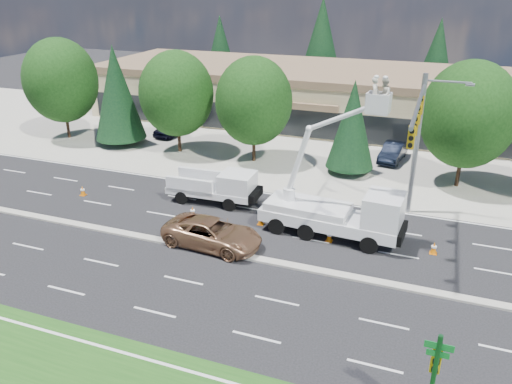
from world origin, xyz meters
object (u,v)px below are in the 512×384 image
at_px(signal_mast, 417,131).
at_px(street_sign_pole, 434,373).
at_px(minivan, 212,233).
at_px(utility_pickup, 218,190).
at_px(bucket_truck, 343,205).

relative_size(signal_mast, street_sign_pole, 2.54).
xyz_separation_m(street_sign_pole, minivan, (-12.12, 9.00, -1.65)).
distance_m(street_sign_pole, minivan, 15.19).
height_order(utility_pickup, minivan, utility_pickup).
bearing_deg(signal_mast, street_sign_pole, -82.73).
bearing_deg(utility_pickup, minivan, -70.30).
xyz_separation_m(bucket_truck, minivan, (-6.70, -3.55, -1.29)).
relative_size(signal_mast, utility_pickup, 1.69).
distance_m(signal_mast, minivan, 13.12).
xyz_separation_m(utility_pickup, minivan, (2.21, -5.61, -0.14)).
relative_size(street_sign_pole, bucket_truck, 0.42).
bearing_deg(signal_mast, bucket_truck, -139.94).
xyz_separation_m(signal_mast, bucket_truck, (-3.45, -2.90, -3.97)).
distance_m(bucket_truck, minivan, 7.69).
xyz_separation_m(signal_mast, utility_pickup, (-12.36, -0.83, -5.12)).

